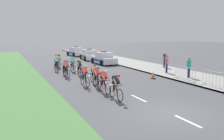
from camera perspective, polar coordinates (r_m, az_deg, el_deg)
ground_plane at (r=11.60m, az=14.16°, el=-10.27°), size 160.00×160.00×0.00m
sidewalk_slab at (r=27.07m, az=7.86°, el=1.00°), size 4.58×60.00×0.12m
kerb_edge at (r=25.93m, az=3.77°, el=0.73°), size 0.16×60.00×0.13m
lane_markings_centre at (r=19.00m, az=-3.10°, el=-2.48°), size 0.14×21.60×0.01m
cyclist_lead at (r=13.27m, az=1.02°, el=-4.01°), size 0.42×1.72×1.56m
cyclist_second at (r=14.74m, az=-1.96°, el=-2.70°), size 0.45×1.72×1.56m
cyclist_third at (r=16.15m, az=-3.73°, el=-1.69°), size 0.43×1.72×1.56m
cyclist_fourth at (r=16.80m, az=-6.73°, el=-1.32°), size 0.43×1.72×1.56m
cyclist_fifth at (r=17.69m, az=-4.50°, el=-0.76°), size 0.42×1.72×1.56m
cyclist_sixth at (r=20.42m, az=-11.15°, el=0.40°), size 0.44×1.72×1.56m
cyclist_seventh at (r=21.63m, az=-11.65°, el=0.85°), size 0.43×1.72×1.56m
cyclist_eighth at (r=20.99m, az=-8.02°, el=0.71°), size 0.44×1.72×1.56m
cyclist_ninth at (r=23.31m, az=-9.66°, el=1.48°), size 0.43×1.72×1.56m
cyclist_tenth at (r=26.19m, az=-13.05°, el=2.19°), size 0.43×1.72×1.56m
cyclist_eleventh at (r=27.71m, az=-13.50°, el=2.53°), size 0.43×1.72×1.56m
cyclist_twelfth at (r=23.96m, az=-13.54°, el=1.56°), size 0.43×1.72×1.56m
police_car_nearest at (r=28.97m, az=-2.11°, el=2.83°), size 2.11×4.46×1.59m
police_car_second at (r=33.93m, az=-5.73°, el=3.69°), size 2.31×4.55×1.59m
police_car_third at (r=40.21m, az=-8.95°, el=4.44°), size 2.32×4.55×1.59m
crowd_barrier_front at (r=17.37m, az=24.33°, el=-2.19°), size 0.53×2.32×1.07m
crowd_barrier_middle at (r=19.02m, az=17.55°, el=-0.90°), size 0.67×2.32×1.07m
traffic_cone_near at (r=19.78m, az=10.08°, el=-1.24°), size 0.36×0.36×0.64m
spectator_closest at (r=22.29m, az=13.35°, el=1.80°), size 0.48×0.38×1.68m
spectator_middle at (r=20.37m, az=18.44°, el=0.93°), size 0.52×0.32×1.68m
spectator_back at (r=25.70m, az=12.79°, el=2.74°), size 0.46×0.40×1.68m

